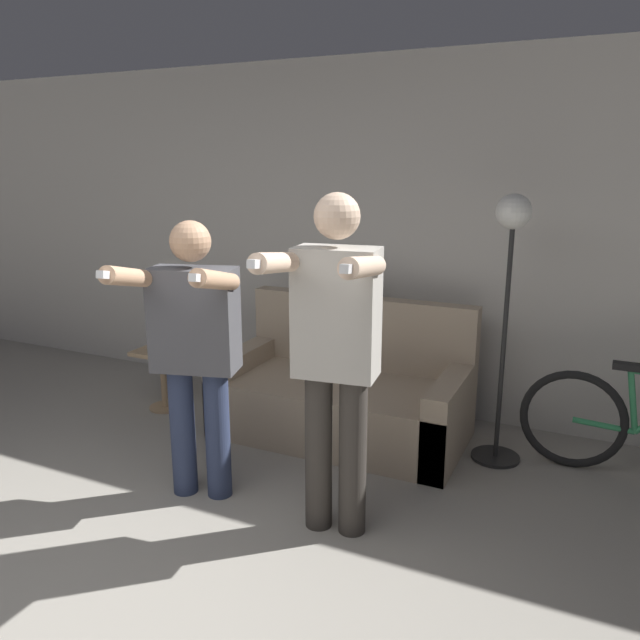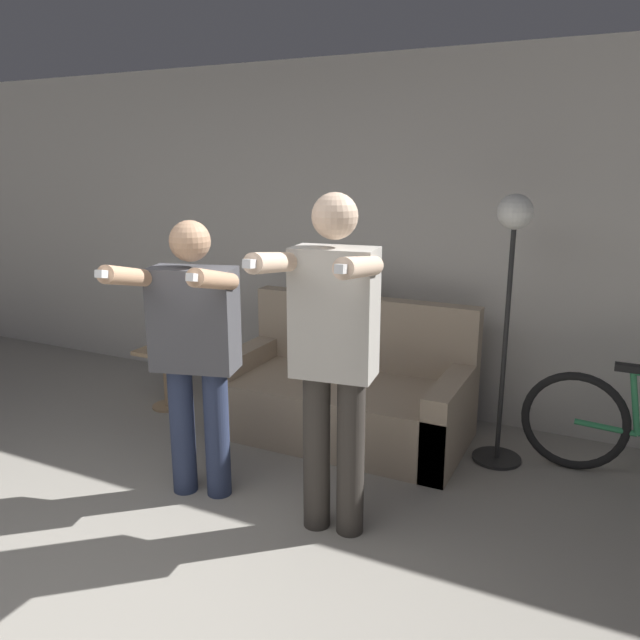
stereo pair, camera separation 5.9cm
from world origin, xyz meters
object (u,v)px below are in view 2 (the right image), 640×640
at_px(side_table, 167,366).
at_px(cup, 165,343).
at_px(floor_lamp, 511,268).
at_px(person_right, 333,346).
at_px(couch, 345,395).
at_px(person_left, 194,342).
at_px(cat, 342,284).

height_order(side_table, cup, cup).
distance_m(floor_lamp, side_table, 2.64).
xyz_separation_m(person_right, floor_lamp, (0.62, 1.18, 0.25)).
height_order(person_right, floor_lamp, person_right).
distance_m(couch, cup, 1.46).
distance_m(couch, side_table, 1.44).
bearing_deg(person_right, floor_lamp, 55.04).
bearing_deg(floor_lamp, side_table, -174.90).
bearing_deg(couch, cup, -173.27).
height_order(person_right, side_table, person_right).
height_order(person_right, cup, person_right).
height_order(couch, person_left, person_left).
relative_size(person_left, cup, 19.50).
distance_m(couch, person_right, 1.40).
relative_size(person_left, floor_lamp, 0.93).
relative_size(person_right, floor_lamp, 1.03).
xyz_separation_m(couch, floor_lamp, (1.05, 0.05, 0.97)).
bearing_deg(side_table, cat, 21.16).
xyz_separation_m(cat, cup, (-1.25, -0.48, -0.48)).
bearing_deg(cup, couch, 6.73).
relative_size(person_right, cup, 21.49).
distance_m(person_left, floor_lamp, 1.90).
relative_size(side_table, cup, 5.96).
bearing_deg(cat, floor_lamp, -12.27).
bearing_deg(cup, floor_lamp, 5.01).
distance_m(side_table, cup, 0.18).
relative_size(cat, cup, 6.09).
bearing_deg(person_right, side_table, 145.43).
xyz_separation_m(couch, cup, (-1.43, -0.17, 0.24)).
height_order(cat, side_table, cat).
xyz_separation_m(couch, person_right, (0.43, -1.13, 0.72)).
bearing_deg(side_table, person_left, -43.19).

